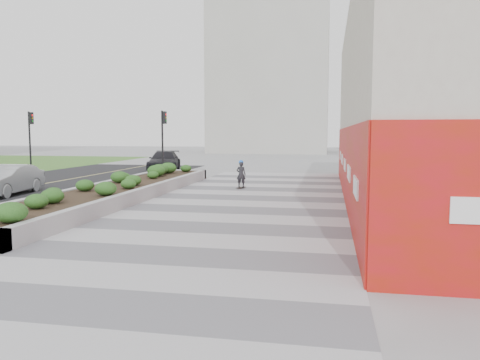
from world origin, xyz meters
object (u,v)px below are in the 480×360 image
Objects in this scene: car_silver at (7,180)px; car_dark at (164,161)px; traffic_signal_near at (163,133)px; skateboarder at (241,174)px; traffic_signal_far at (30,133)px; planter at (117,189)px.

car_silver is 14.05m from car_dark.
traffic_signal_near is 2.92× the size of skateboarder.
traffic_signal_far is at bearing -176.89° from traffic_signal_near.
traffic_signal_near is at bearing -83.25° from car_dark.
car_dark is at bearing 109.63° from traffic_signal_near.
planter is 3.59× the size of car_dark.
planter is 4.29× the size of traffic_signal_far.
traffic_signal_far is 9.14m from car_dark.
car_dark reaches higher than skateboarder.
traffic_signal_near reaches higher than skateboarder.
car_dark is at bearing 27.15° from traffic_signal_far.
car_dark is (7.93, 4.07, -2.03)m from traffic_signal_far.
skateboarder is at bearing -64.85° from car_dark.
car_silver is 0.81× the size of car_dark.
car_silver is at bearing -112.54° from car_dark.
traffic_signal_far is at bearing -165.73° from car_dark.
traffic_signal_near is at bearing 99.35° from planter.
planter is 15.00m from traffic_signal_far.
traffic_signal_far is at bearing 113.68° from car_silver.
car_dark reaches higher than planter.
planter is 4.29× the size of traffic_signal_near.
planter is 4.41× the size of car_silver.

